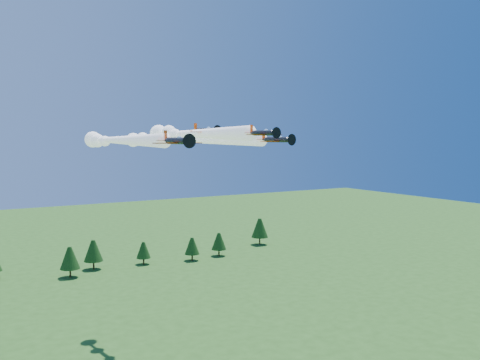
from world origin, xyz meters
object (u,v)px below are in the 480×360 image
plane_lead (190,134)px  plane_right (178,139)px  plane_slot (206,130)px  plane_left (117,140)px

plane_lead → plane_right: plane_lead is taller
plane_right → plane_slot: size_ratio=8.12×
plane_lead → plane_slot: size_ratio=5.41×
plane_lead → plane_left: (-10.16, 13.50, -1.27)m
plane_left → plane_slot: plane_slot is taller
plane_slot → plane_right: bearing=68.6°
plane_left → plane_right: bearing=18.3°
plane_right → plane_slot: (-5.34, -24.58, 1.71)m
plane_slot → plane_left: bearing=112.8°
plane_right → plane_slot: plane_slot is taller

